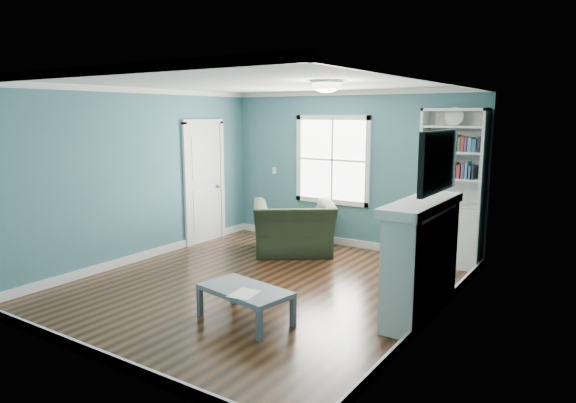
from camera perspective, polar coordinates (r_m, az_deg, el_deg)
The scene contains 13 objects.
floor at distance 6.81m, azimuth -3.11°, elevation -9.33°, with size 5.00×5.00×0.00m, color black.
room_walls at distance 6.47m, azimuth -3.24°, elevation 4.03°, with size 5.00×5.00×5.00m.
trim at distance 6.51m, azimuth -3.21°, elevation 1.01°, with size 4.50×5.00×2.60m.
window at distance 8.73m, azimuth 4.96°, elevation 4.62°, with size 1.40×0.06×1.50m.
bookshelf at distance 7.86m, azimuth 17.63°, elevation -0.24°, with size 0.90×0.35×2.31m.
fireplace at distance 5.87m, azimuth 14.72°, elevation -6.28°, with size 0.44×1.58×1.30m.
tv at distance 5.63m, azimuth 16.37°, elevation 4.28°, with size 0.06×1.10×0.65m, color black.
door at distance 9.01m, azimuth -9.26°, elevation 2.28°, with size 0.12×0.98×2.17m.
ceiling_fixture at distance 6.04m, azimuth 4.31°, elevation 12.81°, with size 0.38×0.38×0.15m.
light_switch at distance 9.39m, azimuth -1.53°, elevation 3.48°, with size 0.08×0.01×0.12m, color white.
recliner at distance 8.21m, azimuth 0.62°, elevation -1.96°, with size 1.27×0.83×1.11m, color black.
coffee_table at distance 5.64m, azimuth -4.79°, elevation -10.04°, with size 1.08×0.71×0.37m.
paper_sheet at distance 5.45m, azimuth -4.88°, elevation -10.17°, with size 0.25×0.32×0.00m, color white.
Camera 1 is at (3.84, -5.17, 2.22)m, focal length 32.00 mm.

